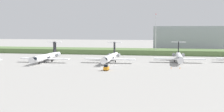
% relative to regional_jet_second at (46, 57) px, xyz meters
% --- Properties ---
extents(ground_plane, '(500.00, 500.00, 0.00)m').
position_rel_regional_jet_second_xyz_m(ground_plane, '(29.92, 14.85, -2.54)').
color(ground_plane, '#9E9B96').
extents(grass_berm, '(320.00, 20.00, 2.92)m').
position_rel_regional_jet_second_xyz_m(grass_berm, '(29.92, 51.15, -1.08)').
color(grass_berm, '#597542').
rests_on(grass_berm, ground).
extents(regional_jet_second, '(22.81, 31.00, 9.00)m').
position_rel_regional_jet_second_xyz_m(regional_jet_second, '(0.00, 0.00, 0.00)').
color(regional_jet_second, white).
rests_on(regional_jet_second, ground).
extents(regional_jet_third, '(22.81, 31.00, 9.00)m').
position_rel_regional_jet_second_xyz_m(regional_jet_third, '(29.32, 3.27, 0.00)').
color(regional_jet_third, white).
rests_on(regional_jet_third, ground).
extents(regional_jet_fourth, '(22.81, 31.00, 9.00)m').
position_rel_regional_jet_second_xyz_m(regional_jet_fourth, '(59.88, 10.17, 0.00)').
color(regional_jet_fourth, white).
rests_on(regional_jet_fourth, ground).
extents(antenna_mast, '(4.40, 0.50, 23.92)m').
position_rel_regional_jet_second_xyz_m(antenna_mast, '(47.75, 46.58, 7.38)').
color(antenna_mast, '#B2B2B7').
rests_on(antenna_mast, ground).
extents(distant_hangar, '(49.29, 28.60, 16.89)m').
position_rel_regional_jet_second_xyz_m(distant_hangar, '(70.17, 80.86, 5.91)').
color(distant_hangar, '#9EA3AD').
rests_on(distant_hangar, ground).
extents(baggage_tug, '(1.72, 3.20, 2.30)m').
position_rel_regional_jet_second_xyz_m(baggage_tug, '(32.50, -21.71, -1.53)').
color(baggage_tug, orange).
rests_on(baggage_tug, ground).
extents(safety_cone_front_marker, '(0.44, 0.44, 0.55)m').
position_rel_regional_jet_second_xyz_m(safety_cone_front_marker, '(56.11, -11.09, -2.26)').
color(safety_cone_front_marker, orange).
rests_on(safety_cone_front_marker, ground).
extents(safety_cone_mid_marker, '(0.44, 0.44, 0.55)m').
position_rel_regional_jet_second_xyz_m(safety_cone_mid_marker, '(59.47, -10.98, -2.26)').
color(safety_cone_mid_marker, orange).
rests_on(safety_cone_mid_marker, ground).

